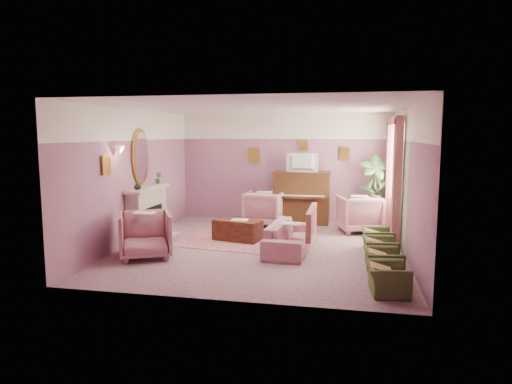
% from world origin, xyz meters
% --- Properties ---
extents(floor, '(5.50, 6.00, 0.01)m').
position_xyz_m(floor, '(0.00, 0.00, 0.00)').
color(floor, gray).
rests_on(floor, ground).
extents(ceiling, '(5.50, 6.00, 0.01)m').
position_xyz_m(ceiling, '(0.00, 0.00, 2.80)').
color(ceiling, white).
rests_on(ceiling, wall_back).
extents(wall_back, '(5.50, 0.02, 2.80)m').
position_xyz_m(wall_back, '(0.00, 3.00, 1.40)').
color(wall_back, slate).
rests_on(wall_back, floor).
extents(wall_front, '(5.50, 0.02, 2.80)m').
position_xyz_m(wall_front, '(0.00, -3.00, 1.40)').
color(wall_front, slate).
rests_on(wall_front, floor).
extents(wall_left, '(0.02, 6.00, 2.80)m').
position_xyz_m(wall_left, '(-2.75, 0.00, 1.40)').
color(wall_left, slate).
rests_on(wall_left, floor).
extents(wall_right, '(0.02, 6.00, 2.80)m').
position_xyz_m(wall_right, '(2.75, 0.00, 1.40)').
color(wall_right, slate).
rests_on(wall_right, floor).
extents(picture_rail_band, '(5.50, 0.01, 0.65)m').
position_xyz_m(picture_rail_band, '(0.00, 2.99, 2.47)').
color(picture_rail_band, white).
rests_on(picture_rail_band, wall_back).
extents(stripe_panel, '(0.01, 3.00, 2.15)m').
position_xyz_m(stripe_panel, '(2.73, 1.30, 1.07)').
color(stripe_panel, '#A5B39A').
rests_on(stripe_panel, wall_right).
extents(fireplace_surround, '(0.30, 1.40, 1.10)m').
position_xyz_m(fireplace_surround, '(-2.59, 0.20, 0.55)').
color(fireplace_surround, '#C1B39F').
rests_on(fireplace_surround, floor).
extents(fireplace_inset, '(0.18, 0.72, 0.68)m').
position_xyz_m(fireplace_inset, '(-2.49, 0.20, 0.40)').
color(fireplace_inset, black).
rests_on(fireplace_inset, floor).
extents(fire_ember, '(0.06, 0.54, 0.10)m').
position_xyz_m(fire_ember, '(-2.45, 0.20, 0.22)').
color(fire_ember, '#FF351D').
rests_on(fire_ember, floor).
extents(mantel_shelf, '(0.40, 1.55, 0.07)m').
position_xyz_m(mantel_shelf, '(-2.56, 0.20, 1.12)').
color(mantel_shelf, '#C1B39F').
rests_on(mantel_shelf, fireplace_surround).
extents(hearth, '(0.55, 1.50, 0.02)m').
position_xyz_m(hearth, '(-2.39, 0.20, 0.01)').
color(hearth, '#C1B39F').
rests_on(hearth, floor).
extents(mirror_frame, '(0.04, 0.72, 1.20)m').
position_xyz_m(mirror_frame, '(-2.70, 0.20, 1.80)').
color(mirror_frame, '#B78D2C').
rests_on(mirror_frame, wall_left).
extents(mirror_glass, '(0.01, 0.60, 1.06)m').
position_xyz_m(mirror_glass, '(-2.67, 0.20, 1.80)').
color(mirror_glass, white).
rests_on(mirror_glass, wall_left).
extents(sconce_shade, '(0.20, 0.20, 0.16)m').
position_xyz_m(sconce_shade, '(-2.62, -0.85, 1.98)').
color(sconce_shade, '#FF9A72').
rests_on(sconce_shade, wall_left).
extents(piano, '(1.40, 0.60, 1.30)m').
position_xyz_m(piano, '(0.50, 2.68, 0.65)').
color(piano, '#412613').
rests_on(piano, floor).
extents(piano_keyshelf, '(1.30, 0.12, 0.06)m').
position_xyz_m(piano_keyshelf, '(0.50, 2.33, 0.72)').
color(piano_keyshelf, '#412613').
rests_on(piano_keyshelf, piano).
extents(piano_keys, '(1.20, 0.08, 0.02)m').
position_xyz_m(piano_keys, '(0.50, 2.33, 0.76)').
color(piano_keys, white).
rests_on(piano_keys, piano).
extents(piano_top, '(1.45, 0.65, 0.04)m').
position_xyz_m(piano_top, '(0.50, 2.68, 1.31)').
color(piano_top, '#412613').
rests_on(piano_top, piano).
extents(television, '(0.80, 0.12, 0.48)m').
position_xyz_m(television, '(0.50, 2.63, 1.60)').
color(television, black).
rests_on(television, piano).
extents(print_back_left, '(0.30, 0.03, 0.38)m').
position_xyz_m(print_back_left, '(-0.80, 2.96, 1.72)').
color(print_back_left, '#B78D2C').
rests_on(print_back_left, wall_back).
extents(print_back_right, '(0.26, 0.03, 0.34)m').
position_xyz_m(print_back_right, '(1.55, 2.96, 1.78)').
color(print_back_right, '#B78D2C').
rests_on(print_back_right, wall_back).
extents(print_back_mid, '(0.22, 0.03, 0.26)m').
position_xyz_m(print_back_mid, '(0.50, 2.96, 2.00)').
color(print_back_mid, '#B78D2C').
rests_on(print_back_mid, wall_back).
extents(print_left_wall, '(0.03, 0.28, 0.36)m').
position_xyz_m(print_left_wall, '(-2.71, -1.20, 1.72)').
color(print_left_wall, '#B78D2C').
rests_on(print_left_wall, wall_left).
extents(window_blind, '(0.03, 1.40, 1.80)m').
position_xyz_m(window_blind, '(2.70, 1.55, 1.70)').
color(window_blind, silver).
rests_on(window_blind, wall_right).
extents(curtain_left, '(0.16, 0.34, 2.60)m').
position_xyz_m(curtain_left, '(2.62, 0.63, 1.30)').
color(curtain_left, '#9A5252').
rests_on(curtain_left, floor).
extents(curtain_right, '(0.16, 0.34, 2.60)m').
position_xyz_m(curtain_right, '(2.62, 2.47, 1.30)').
color(curtain_right, '#9A5252').
rests_on(curtain_right, floor).
extents(pelmet, '(0.16, 2.20, 0.16)m').
position_xyz_m(pelmet, '(2.62, 1.55, 2.56)').
color(pelmet, '#9A5252').
rests_on(pelmet, wall_right).
extents(mantel_plant, '(0.16, 0.16, 0.28)m').
position_xyz_m(mantel_plant, '(-2.55, 0.75, 1.29)').
color(mantel_plant, '#467F3C').
rests_on(mantel_plant, mantel_shelf).
extents(mantel_vase, '(0.16, 0.16, 0.16)m').
position_xyz_m(mantel_vase, '(-2.55, -0.30, 1.23)').
color(mantel_vase, white).
rests_on(mantel_vase, mantel_shelf).
extents(area_rug, '(2.71, 2.11, 0.01)m').
position_xyz_m(area_rug, '(-0.59, 0.42, 0.01)').
color(area_rug, '#B4666B').
rests_on(area_rug, floor).
extents(coffee_table, '(1.09, 0.73, 0.45)m').
position_xyz_m(coffee_table, '(-0.65, 0.49, 0.23)').
color(coffee_table, '#3F1C10').
rests_on(coffee_table, floor).
extents(table_paper, '(0.35, 0.28, 0.01)m').
position_xyz_m(table_paper, '(-0.60, 0.49, 0.46)').
color(table_paper, silver).
rests_on(table_paper, coffee_table).
extents(sofa, '(0.64, 1.92, 0.78)m').
position_xyz_m(sofa, '(0.58, -0.14, 0.39)').
color(sofa, '#B0757A').
rests_on(sofa, floor).
extents(sofa_throw, '(0.10, 1.45, 0.53)m').
position_xyz_m(sofa_throw, '(0.98, -0.14, 0.60)').
color(sofa_throw, '#9A5252').
rests_on(sofa_throw, sofa).
extents(floral_armchair_left, '(0.91, 0.91, 0.95)m').
position_xyz_m(floral_armchair_left, '(-0.39, 2.21, 0.47)').
color(floral_armchair_left, '#B0757A').
rests_on(floral_armchair_left, floor).
extents(floral_armchair_right, '(0.91, 0.91, 0.95)m').
position_xyz_m(floral_armchair_right, '(1.93, 1.92, 0.47)').
color(floral_armchair_right, '#B0757A').
rests_on(floral_armchair_right, floor).
extents(floral_armchair_front, '(0.91, 0.91, 0.95)m').
position_xyz_m(floral_armchair_front, '(-2.00, -1.17, 0.47)').
color(floral_armchair_front, '#B0757A').
rests_on(floral_armchair_front, floor).
extents(olive_chair_a, '(0.47, 0.67, 0.58)m').
position_xyz_m(olive_chair_a, '(2.25, -2.26, 0.29)').
color(olive_chair_a, '#415025').
rests_on(olive_chair_a, floor).
extents(olive_chair_b, '(0.47, 0.67, 0.58)m').
position_xyz_m(olive_chair_b, '(2.25, -1.44, 0.29)').
color(olive_chair_b, '#415025').
rests_on(olive_chair_b, floor).
extents(olive_chair_c, '(0.47, 0.67, 0.58)m').
position_xyz_m(olive_chair_c, '(2.25, -0.62, 0.29)').
color(olive_chair_c, '#415025').
rests_on(olive_chair_c, floor).
extents(olive_chair_d, '(0.47, 0.67, 0.58)m').
position_xyz_m(olive_chair_d, '(2.25, 0.20, 0.29)').
color(olive_chair_d, '#415025').
rests_on(olive_chair_d, floor).
extents(side_table, '(0.52, 0.52, 0.70)m').
position_xyz_m(side_table, '(2.27, 2.64, 0.35)').
color(side_table, silver).
rests_on(side_table, floor).
extents(side_plant_big, '(0.30, 0.30, 0.34)m').
position_xyz_m(side_plant_big, '(2.27, 2.64, 0.87)').
color(side_plant_big, '#467F3C').
rests_on(side_plant_big, side_table).
extents(side_plant_small, '(0.16, 0.16, 0.28)m').
position_xyz_m(side_plant_small, '(2.39, 2.54, 0.84)').
color(side_plant_small, '#467F3C').
rests_on(side_plant_small, side_table).
extents(palm_pot, '(0.34, 0.34, 0.34)m').
position_xyz_m(palm_pot, '(2.29, 2.48, 0.17)').
color(palm_pot, '#A25E31').
rests_on(palm_pot, floor).
extents(palm_plant, '(0.76, 0.76, 1.44)m').
position_xyz_m(palm_plant, '(2.29, 2.48, 1.06)').
color(palm_plant, '#467F3C').
rests_on(palm_plant, palm_pot).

